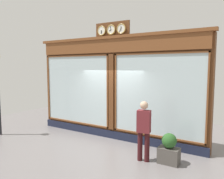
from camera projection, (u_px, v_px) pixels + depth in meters
ground_plane at (56, 167)px, 5.88m from camera, size 14.00×14.00×0.00m
shop_facade at (114, 88)px, 8.16m from camera, size 6.84×0.42×4.19m
pedestrian at (144, 128)px, 6.16m from camera, size 0.39×0.27×1.69m
planter_box at (169, 156)px, 6.07m from camera, size 0.56×0.36×0.44m
planter_shrub at (169, 141)px, 6.03m from camera, size 0.40×0.40×0.40m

